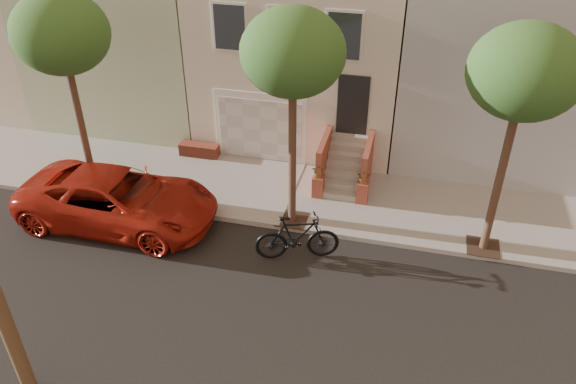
# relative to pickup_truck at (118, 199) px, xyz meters

# --- Properties ---
(ground) EXTENTS (90.00, 90.00, 0.00)m
(ground) POSITION_rel_pickup_truck_xyz_m (4.00, -2.76, -0.82)
(ground) COLOR black
(ground) RESTS_ON ground
(sidewalk) EXTENTS (40.00, 3.70, 0.15)m
(sidewalk) POSITION_rel_pickup_truck_xyz_m (4.00, 2.59, -0.74)
(sidewalk) COLOR gray
(sidewalk) RESTS_ON ground
(house_row) EXTENTS (33.10, 11.70, 7.00)m
(house_row) POSITION_rel_pickup_truck_xyz_m (4.00, 8.43, 2.83)
(house_row) COLOR #B8AC9D
(house_row) RESTS_ON sidewalk
(tree_left) EXTENTS (2.70, 2.57, 6.30)m
(tree_left) POSITION_rel_pickup_truck_xyz_m (-1.50, 1.14, 4.44)
(tree_left) COLOR #2D2116
(tree_left) RESTS_ON sidewalk
(tree_mid) EXTENTS (2.70, 2.57, 6.30)m
(tree_mid) POSITION_rel_pickup_truck_xyz_m (5.00, 1.14, 4.44)
(tree_mid) COLOR #2D2116
(tree_mid) RESTS_ON sidewalk
(tree_right) EXTENTS (2.70, 2.57, 6.30)m
(tree_right) POSITION_rel_pickup_truck_xyz_m (10.50, 1.14, 4.44)
(tree_right) COLOR #2D2116
(tree_right) RESTS_ON sidewalk
(pickup_truck) EXTENTS (5.88, 2.73, 1.63)m
(pickup_truck) POSITION_rel_pickup_truck_xyz_m (0.00, 0.00, 0.00)
(pickup_truck) COLOR maroon
(pickup_truck) RESTS_ON ground
(motorcycle) EXTENTS (2.40, 1.34, 1.39)m
(motorcycle) POSITION_rel_pickup_truck_xyz_m (5.50, -0.35, -0.12)
(motorcycle) COLOR black
(motorcycle) RESTS_ON ground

